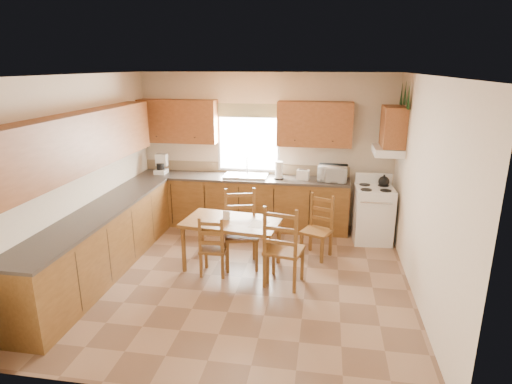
% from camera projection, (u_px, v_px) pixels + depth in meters
% --- Properties ---
extents(floor, '(4.50, 4.50, 0.00)m').
position_uv_depth(floor, '(242.00, 277.00, 5.91)').
color(floor, '#84654D').
rests_on(floor, ground).
extents(ceiling, '(4.50, 4.50, 0.00)m').
position_uv_depth(ceiling, '(240.00, 75.00, 5.13)').
color(ceiling, brown).
rests_on(ceiling, floor).
extents(wall_left, '(4.50, 4.50, 0.00)m').
position_uv_depth(wall_left, '(80.00, 176.00, 5.87)').
color(wall_left, beige).
rests_on(wall_left, floor).
extents(wall_right, '(4.50, 4.50, 0.00)m').
position_uv_depth(wall_right, '(423.00, 191.00, 5.17)').
color(wall_right, beige).
rests_on(wall_right, floor).
extents(wall_back, '(4.50, 4.50, 0.00)m').
position_uv_depth(wall_back, '(265.00, 150.00, 7.65)').
color(wall_back, beige).
rests_on(wall_back, floor).
extents(wall_front, '(4.50, 4.50, 0.00)m').
position_uv_depth(wall_front, '(186.00, 258.00, 3.39)').
color(wall_front, beige).
rests_on(wall_front, floor).
extents(lower_cab_back, '(3.75, 0.60, 0.88)m').
position_uv_depth(lower_cab_back, '(242.00, 202.00, 7.68)').
color(lower_cab_back, brown).
rests_on(lower_cab_back, floor).
extents(lower_cab_left, '(0.60, 3.60, 0.88)m').
position_uv_depth(lower_cab_left, '(102.00, 243.00, 5.94)').
color(lower_cab_left, brown).
rests_on(lower_cab_left, floor).
extents(counter_back, '(3.75, 0.63, 0.04)m').
position_uv_depth(counter_back, '(242.00, 178.00, 7.55)').
color(counter_back, '#403934').
rests_on(counter_back, lower_cab_back).
extents(counter_left, '(0.63, 3.60, 0.04)m').
position_uv_depth(counter_left, '(98.00, 212.00, 5.81)').
color(counter_left, '#403934').
rests_on(counter_left, lower_cab_left).
extents(backsplash, '(3.75, 0.01, 0.18)m').
position_uv_depth(backsplash, '(245.00, 168.00, 7.79)').
color(backsplash, '#8D785B').
rests_on(backsplash, counter_back).
extents(upper_cab_back_left, '(1.41, 0.33, 0.75)m').
position_uv_depth(upper_cab_back_left, '(178.00, 121.00, 7.58)').
color(upper_cab_back_left, brown).
rests_on(upper_cab_back_left, wall_back).
extents(upper_cab_back_right, '(1.25, 0.33, 0.75)m').
position_uv_depth(upper_cab_back_right, '(315.00, 124.00, 7.21)').
color(upper_cab_back_right, brown).
rests_on(upper_cab_back_right, wall_back).
extents(upper_cab_left, '(0.33, 3.60, 0.75)m').
position_uv_depth(upper_cab_left, '(81.00, 142.00, 5.55)').
color(upper_cab_left, brown).
rests_on(upper_cab_left, wall_left).
extents(upper_cab_stove, '(0.33, 0.62, 0.62)m').
position_uv_depth(upper_cab_stove, '(393.00, 127.00, 6.60)').
color(upper_cab_stove, brown).
rests_on(upper_cab_stove, wall_right).
extents(range_hood, '(0.44, 0.62, 0.12)m').
position_uv_depth(range_hood, '(388.00, 151.00, 6.71)').
color(range_hood, white).
rests_on(range_hood, wall_right).
extents(window_frame, '(1.13, 0.02, 1.18)m').
position_uv_depth(window_frame, '(248.00, 139.00, 7.61)').
color(window_frame, white).
rests_on(window_frame, wall_back).
extents(window_pane, '(1.05, 0.01, 1.10)m').
position_uv_depth(window_pane, '(248.00, 139.00, 7.60)').
color(window_pane, white).
rests_on(window_pane, wall_back).
extents(window_valance, '(1.19, 0.01, 0.24)m').
position_uv_depth(window_valance, '(248.00, 111.00, 7.43)').
color(window_valance, '#4D6334').
rests_on(window_valance, wall_back).
extents(sink_basin, '(0.75, 0.45, 0.04)m').
position_uv_depth(sink_basin, '(246.00, 176.00, 7.53)').
color(sink_basin, silver).
rests_on(sink_basin, counter_back).
extents(pine_decal_a, '(0.22, 0.22, 0.36)m').
position_uv_depth(pine_decal_a, '(409.00, 96.00, 6.14)').
color(pine_decal_a, '#123316').
rests_on(pine_decal_a, wall_right).
extents(pine_decal_b, '(0.22, 0.22, 0.36)m').
position_uv_depth(pine_decal_b, '(405.00, 92.00, 6.43)').
color(pine_decal_b, '#123316').
rests_on(pine_decal_b, wall_right).
extents(pine_decal_c, '(0.22, 0.22, 0.36)m').
position_uv_depth(pine_decal_c, '(402.00, 94.00, 6.74)').
color(pine_decal_c, '#123316').
rests_on(pine_decal_c, wall_right).
extents(stove, '(0.63, 0.65, 0.89)m').
position_uv_depth(stove, '(373.00, 215.00, 7.03)').
color(stove, white).
rests_on(stove, floor).
extents(coffeemaker, '(0.26, 0.29, 0.34)m').
position_uv_depth(coffeemaker, '(161.00, 164.00, 7.71)').
color(coffeemaker, white).
rests_on(coffeemaker, counter_back).
extents(paper_towel, '(0.16, 0.16, 0.31)m').
position_uv_depth(paper_towel, '(279.00, 170.00, 7.36)').
color(paper_towel, white).
rests_on(paper_towel, counter_back).
extents(toaster, '(0.22, 0.16, 0.17)m').
position_uv_depth(toaster, '(303.00, 175.00, 7.33)').
color(toaster, white).
rests_on(toaster, counter_back).
extents(microwave, '(0.48, 0.36, 0.27)m').
position_uv_depth(microwave, '(333.00, 173.00, 7.22)').
color(microwave, white).
rests_on(microwave, counter_back).
extents(dining_table, '(1.42, 0.92, 0.71)m').
position_uv_depth(dining_table, '(232.00, 244.00, 6.11)').
color(dining_table, brown).
rests_on(dining_table, floor).
extents(chair_near_left, '(0.37, 0.35, 0.86)m').
position_uv_depth(chair_near_left, '(214.00, 245.00, 5.90)').
color(chair_near_left, brown).
rests_on(chair_near_left, floor).
extents(chair_near_right, '(0.55, 0.53, 1.12)m').
position_uv_depth(chair_near_right, '(284.00, 245.00, 5.59)').
color(chair_near_right, brown).
rests_on(chair_near_right, floor).
extents(chair_far_left, '(0.57, 0.55, 1.11)m').
position_uv_depth(chair_far_left, '(241.00, 230.00, 6.08)').
color(chair_far_left, brown).
rests_on(chair_far_left, floor).
extents(chair_far_right, '(0.51, 0.50, 0.95)m').
position_uv_depth(chair_far_right, '(317.00, 227.00, 6.41)').
color(chair_far_right, brown).
rests_on(chair_far_right, floor).
extents(table_paper, '(0.26, 0.32, 0.00)m').
position_uv_depth(table_paper, '(259.00, 224.00, 5.88)').
color(table_paper, white).
rests_on(table_paper, dining_table).
extents(table_card, '(0.10, 0.04, 0.13)m').
position_uv_depth(table_card, '(226.00, 215.00, 6.02)').
color(table_card, white).
rests_on(table_card, dining_table).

